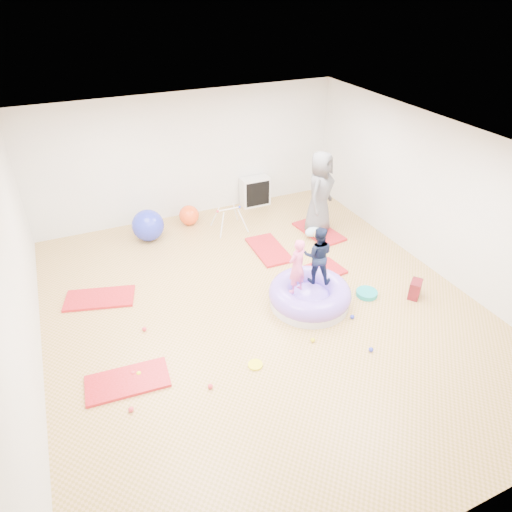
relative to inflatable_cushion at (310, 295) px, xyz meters
name	(u,v)px	position (x,y,z in m)	size (l,w,h in m)	color
room	(264,238)	(-0.79, 0.18, 1.23)	(7.01, 8.01, 2.81)	tan
gym_mat_front_left	(128,381)	(-3.22, -0.53, -0.15)	(1.14, 0.57, 0.05)	red
gym_mat_mid_left	(100,298)	(-3.30, 1.59, -0.15)	(1.17, 0.59, 0.05)	red
gym_mat_center_back	(269,250)	(0.11, 1.86, -0.15)	(1.20, 0.60, 0.05)	red
gym_mat_right	(313,274)	(0.51, 0.73, -0.15)	(1.21, 0.60, 0.05)	red
gym_mat_rear_right	(319,231)	(1.45, 2.11, -0.15)	(1.21, 0.60, 0.05)	red
inflatable_cushion	(310,295)	(0.00, 0.00, 0.00)	(1.41, 1.41, 0.44)	silver
child_pink	(297,264)	(-0.28, 0.00, 0.73)	(0.36, 0.23, 0.98)	#E75899
child_navy	(318,253)	(0.17, 0.11, 0.75)	(0.50, 0.39, 1.04)	black
adult_caregiver	(320,192)	(1.43, 2.17, 0.77)	(0.87, 0.57, 1.78)	#54555A
infant	(314,232)	(1.20, 1.92, -0.01)	(0.37, 0.38, 0.22)	#A7CAE6
ball_pit_balls	(248,344)	(-1.38, -0.54, -0.14)	(4.18, 1.94, 0.07)	#2530C6
exercise_ball_blue	(148,225)	(-2.02, 3.34, 0.16)	(0.67, 0.67, 0.67)	#2530C6
exercise_ball_orange	(189,215)	(-1.03, 3.65, 0.05)	(0.45, 0.45, 0.45)	#FF4E1C
infant_play_gym	(229,216)	(-0.31, 3.03, 0.18)	(0.69, 0.65, 0.53)	silver
cube_shelf	(255,192)	(0.74, 3.97, 0.18)	(0.70, 0.34, 0.70)	silver
balance_disc	(367,293)	(1.05, -0.21, -0.13)	(0.38, 0.38, 0.08)	teal
backpack	(415,289)	(1.79, -0.59, -0.01)	(0.29, 0.18, 0.33)	#B11626
yellow_toy	(255,365)	(-1.45, -0.97, -0.16)	(0.22, 0.22, 0.03)	yellow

